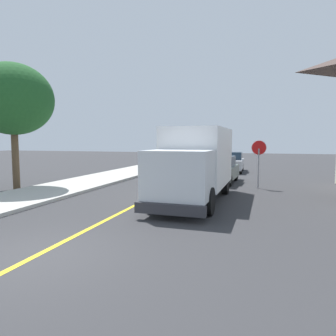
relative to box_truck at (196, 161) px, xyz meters
name	(u,v)px	position (x,y,z in m)	size (l,w,h in m)	color
ground_plane	(34,257)	(-2.14, -7.59, -1.77)	(120.00, 120.00, 0.00)	#303033
centre_line_yellow	(166,189)	(-2.14, 2.41, -1.76)	(0.16, 56.00, 0.01)	gold
box_truck	(196,161)	(0.00, 0.00, 0.00)	(2.48, 7.21, 3.20)	white
parked_car_near	(221,170)	(0.31, 6.07, -0.97)	(2.00, 4.48, 1.67)	#4C564C
parked_car_mid	(232,162)	(0.35, 13.13, -0.97)	(1.85, 4.42, 1.67)	#B7B7BC
stop_sign	(259,155)	(2.60, 4.31, 0.09)	(0.80, 0.10, 2.65)	gray
street_tree_near	(13,99)	(-9.96, 0.14, 3.05)	(4.21, 4.21, 6.73)	brown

